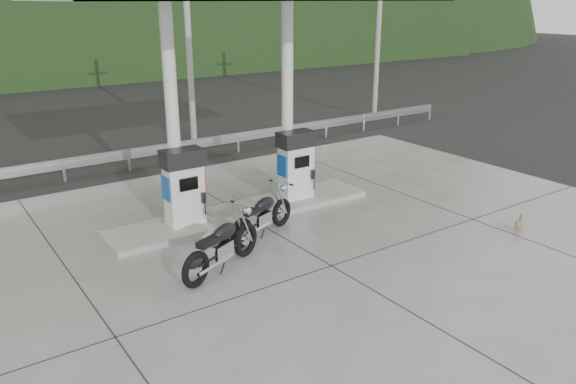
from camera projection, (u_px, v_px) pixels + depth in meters
ground at (303, 250)px, 12.29m from camera, size 160.00×160.00×0.00m
forecourt_apron at (303, 249)px, 12.29m from camera, size 18.00×14.00×0.02m
pump_island at (244, 212)px, 14.20m from camera, size 7.00×1.40×0.15m
gas_pump_left at (184, 187)px, 13.02m from camera, size 0.95×0.55×1.80m
gas_pump_right at (296, 165)px, 14.74m from camera, size 0.95×0.55×1.80m
canopy_column_left at (172, 116)px, 12.81m from camera, size 0.30×0.30×5.00m
canopy_column_right at (287, 102)px, 14.53m from camera, size 0.30×0.30×5.00m
guardrail at (158, 145)px, 18.27m from camera, size 26.00×0.16×1.42m
road at (123, 144)px, 21.21m from camera, size 60.00×7.00×0.01m
utility_pole_b at (188, 36)px, 19.44m from camera, size 0.22×0.22×8.00m
utility_pole_c at (379, 28)px, 24.30m from camera, size 0.22×0.22×8.00m
tree_band at (16, 37)px, 34.59m from camera, size 80.00×6.00×6.00m
motorcycle_left at (222, 247)px, 11.17m from camera, size 2.28×1.50×1.03m
motorcycle_right at (262, 216)px, 12.83m from camera, size 2.14×1.31×0.97m
duck at (518, 224)px, 13.20m from camera, size 0.46×0.26×0.32m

